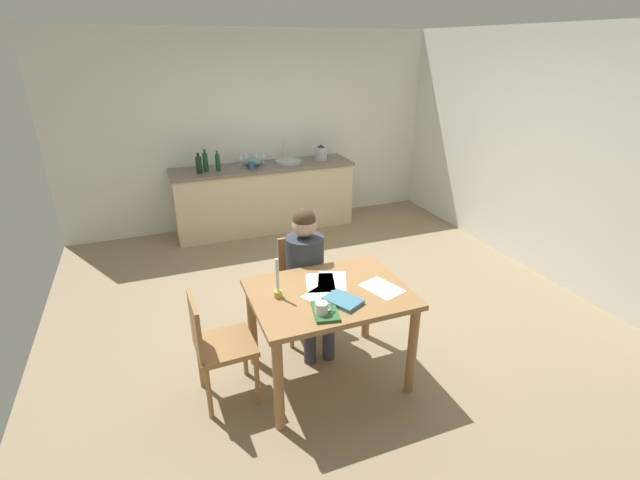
{
  "coord_description": "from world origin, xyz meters",
  "views": [
    {
      "loc": [
        -1.43,
        -3.58,
        2.4
      ],
      "look_at": [
        -0.15,
        -0.27,
        0.85
      ],
      "focal_mm": 25.24,
      "sensor_mm": 36.0,
      "label": 1
    }
  ],
  "objects": [
    {
      "name": "ground_plane",
      "position": [
        0.0,
        0.0,
        -0.02
      ],
      "size": [
        5.2,
        5.2,
        0.04
      ],
      "primitive_type": "cube",
      "color": "#937F60"
    },
    {
      "name": "wall_back",
      "position": [
        0.0,
        2.6,
        1.3
      ],
      "size": [
        5.2,
        0.12,
        2.6
      ],
      "primitive_type": "cube",
      "color": "silver",
      "rests_on": "ground"
    },
    {
      "name": "wall_right",
      "position": [
        2.6,
        0.0,
        1.3
      ],
      "size": [
        0.12,
        5.2,
        2.6
      ],
      "primitive_type": "cube",
      "color": "silver",
      "rests_on": "ground"
    },
    {
      "name": "kitchen_counter",
      "position": [
        0.0,
        2.24,
        0.45
      ],
      "size": [
        2.45,
        0.64,
        0.9
      ],
      "color": "beige",
      "rests_on": "ground"
    },
    {
      "name": "dining_table",
      "position": [
        -0.35,
        -0.97,
        0.64
      ],
      "size": [
        1.13,
        0.85,
        0.76
      ],
      "color": "#9E7042",
      "rests_on": "ground"
    },
    {
      "name": "chair_at_table",
      "position": [
        -0.32,
        -0.3,
        0.49
      ],
      "size": [
        0.42,
        0.42,
        0.87
      ],
      "color": "#9E7042",
      "rests_on": "ground"
    },
    {
      "name": "person_seated",
      "position": [
        -0.33,
        -0.45,
        0.68
      ],
      "size": [
        0.33,
        0.6,
        1.19
      ],
      "color": "#333842",
      "rests_on": "ground"
    },
    {
      "name": "chair_side_empty",
      "position": [
        -1.17,
        -0.9,
        0.47
      ],
      "size": [
        0.42,
        0.42,
        0.85
      ],
      "color": "#9E7042",
      "rests_on": "ground"
    },
    {
      "name": "coffee_mug",
      "position": [
        -0.51,
        -1.25,
        0.81
      ],
      "size": [
        0.12,
        0.08,
        0.1
      ],
      "color": "white",
      "rests_on": "dining_table"
    },
    {
      "name": "candlestick",
      "position": [
        -0.71,
        -0.92,
        0.85
      ],
      "size": [
        0.06,
        0.06,
        0.3
      ],
      "color": "gold",
      "rests_on": "dining_table"
    },
    {
      "name": "book_magazine",
      "position": [
        -0.48,
        -1.22,
        0.77
      ],
      "size": [
        0.21,
        0.28,
        0.02
      ],
      "primitive_type": "cube",
      "rotation": [
        0.0,
        0.0,
        -0.2
      ],
      "color": "#2C6232",
      "rests_on": "dining_table"
    },
    {
      "name": "book_cookery",
      "position": [
        -0.32,
        -1.15,
        0.78
      ],
      "size": [
        0.27,
        0.3,
        0.03
      ],
      "primitive_type": "cube",
      "rotation": [
        0.0,
        0.0,
        0.49
      ],
      "color": "teal",
      "rests_on": "dining_table"
    },
    {
      "name": "paper_letter",
      "position": [
        -0.36,
        -0.83,
        0.76
      ],
      "size": [
        0.29,
        0.35,
        0.0
      ],
      "primitive_type": "cube",
      "rotation": [
        0.0,
        0.0,
        -0.3
      ],
      "color": "white",
      "rests_on": "dining_table"
    },
    {
      "name": "paper_bill",
      "position": [
        0.03,
        -1.07,
        0.76
      ],
      "size": [
        0.29,
        0.35,
        0.0
      ],
      "primitive_type": "cube",
      "rotation": [
        0.0,
        0.0,
        0.33
      ],
      "color": "white",
      "rests_on": "dining_table"
    },
    {
      "name": "paper_envelope",
      "position": [
        -0.27,
        -0.83,
        0.76
      ],
      "size": [
        0.31,
        0.35,
        0.0
      ],
      "primitive_type": "cube",
      "rotation": [
        0.0,
        0.0,
        -0.4
      ],
      "color": "white",
      "rests_on": "dining_table"
    },
    {
      "name": "paper_receipt",
      "position": [
        -0.41,
        -1.05,
        0.76
      ],
      "size": [
        0.33,
        0.36,
        0.0
      ],
      "primitive_type": "cube",
      "rotation": [
        0.0,
        0.0,
        0.5
      ],
      "color": "white",
      "rests_on": "dining_table"
    },
    {
      "name": "sink_unit",
      "position": [
        0.36,
        2.24,
        0.92
      ],
      "size": [
        0.36,
        0.36,
        0.24
      ],
      "color": "#B2B7BC",
      "rests_on": "kitchen_counter"
    },
    {
      "name": "bottle_oil",
      "position": [
        -0.84,
        2.15,
        1.01
      ],
      "size": [
        0.08,
        0.08,
        0.26
      ],
      "color": "black",
      "rests_on": "kitchen_counter"
    },
    {
      "name": "bottle_vinegar",
      "position": [
        -0.75,
        2.22,
        1.02
      ],
      "size": [
        0.07,
        0.07,
        0.28
      ],
      "color": "#194C23",
      "rests_on": "kitchen_counter"
    },
    {
      "name": "bottle_wine_red",
      "position": [
        -0.6,
        2.18,
        1.01
      ],
      "size": [
        0.06,
        0.06,
        0.26
      ],
      "color": "#194C23",
      "rests_on": "kitchen_counter"
    },
    {
      "name": "mixing_bowl",
      "position": [
        -0.12,
        2.28,
        0.95
      ],
      "size": [
        0.24,
        0.24,
        0.11
      ],
      "primitive_type": "ellipsoid",
      "color": "#668C99",
      "rests_on": "kitchen_counter"
    },
    {
      "name": "stovetop_kettle",
      "position": [
        0.84,
        2.24,
        1.0
      ],
      "size": [
        0.18,
        0.18,
        0.22
      ],
      "color": "#B7BABF",
      "rests_on": "kitchen_counter"
    },
    {
      "name": "wine_glass_near_sink",
      "position": [
        0.05,
        2.39,
        1.01
      ],
      "size": [
        0.07,
        0.07,
        0.15
      ],
      "color": "silver",
      "rests_on": "kitchen_counter"
    },
    {
      "name": "wine_glass_by_kettle",
      "position": [
        -0.05,
        2.39,
        1.01
      ],
      "size": [
        0.07,
        0.07,
        0.15
      ],
      "color": "silver",
      "rests_on": "kitchen_counter"
    },
    {
      "name": "wine_glass_back_left",
      "position": [
        -0.19,
        2.39,
        1.01
      ],
      "size": [
        0.07,
        0.07,
        0.15
      ],
      "color": "silver",
      "rests_on": "kitchen_counter"
    },
    {
      "name": "wine_glass_back_right",
      "position": [
        -0.26,
        2.39,
        1.01
      ],
      "size": [
        0.07,
        0.07,
        0.15
      ],
      "color": "silver",
      "rests_on": "kitchen_counter"
    },
    {
      "name": "teacup_on_counter",
      "position": [
        -0.18,
        2.09,
        0.95
      ],
      "size": [
        0.11,
        0.08,
        0.1
      ],
      "color": "#33598C",
      "rests_on": "kitchen_counter"
    }
  ]
}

